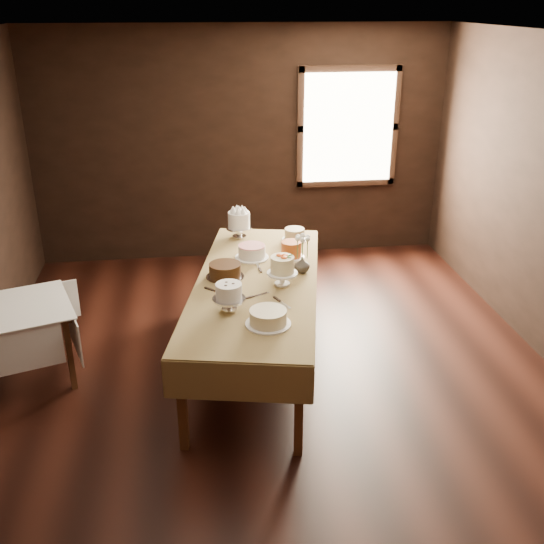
{
  "coord_description": "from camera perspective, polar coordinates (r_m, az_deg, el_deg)",
  "views": [
    {
      "loc": [
        -0.63,
        -4.54,
        3.04
      ],
      "look_at": [
        0.0,
        0.2,
        0.95
      ],
      "focal_mm": 41.36,
      "sensor_mm": 36.0,
      "label": 1
    }
  ],
  "objects": [
    {
      "name": "side_table",
      "position": [
        5.64,
        -22.06,
        -3.71
      ],
      "size": [
        1.05,
        1.05,
        0.7
      ],
      "rotation": [
        0.0,
        0.0,
        0.33
      ],
      "color": "#472712",
      "rests_on": "ground"
    },
    {
      "name": "cake_server_d",
      "position": [
        5.69,
        2.16,
        0.58
      ],
      "size": [
        0.24,
        0.09,
        0.01
      ],
      "primitive_type": "cube",
      "rotation": [
        0.0,
        0.0,
        0.29
      ],
      "color": "silver",
      "rests_on": "display_table"
    },
    {
      "name": "floor",
      "position": [
        5.5,
        0.28,
        -9.94
      ],
      "size": [
        5.0,
        6.0,
        0.01
      ],
      "primitive_type": "cube",
      "color": "black",
      "rests_on": "ground"
    },
    {
      "name": "cake_caramel",
      "position": [
        5.85,
        1.77,
        2.0
      ],
      "size": [
        0.26,
        0.26,
        0.16
      ],
      "color": "white",
      "rests_on": "display_table"
    },
    {
      "name": "cake_server_e",
      "position": [
        5.18,
        -4.75,
        -1.9
      ],
      "size": [
        0.19,
        0.18,
        0.01
      ],
      "primitive_type": "cube",
      "rotation": [
        0.0,
        0.0,
        -0.75
      ],
      "color": "silver",
      "rests_on": "display_table"
    },
    {
      "name": "display_table",
      "position": [
        5.41,
        -1.44,
        -1.4
      ],
      "size": [
        1.54,
        2.78,
        0.81
      ],
      "rotation": [
        0.0,
        0.0,
        -0.21
      ],
      "color": "#472712",
      "rests_on": "ground"
    },
    {
      "name": "cake_chocolate",
      "position": [
        5.44,
        -4.3,
        0.08
      ],
      "size": [
        0.38,
        0.38,
        0.13
      ],
      "color": "silver",
      "rests_on": "display_table"
    },
    {
      "name": "wall_front",
      "position": [
        2.34,
        11.14,
        -21.56
      ],
      "size": [
        5.0,
        0.02,
        2.8
      ],
      "primitive_type": "cube",
      "color": "black",
      "rests_on": "ground"
    },
    {
      "name": "cake_cream",
      "position": [
        4.65,
        -0.36,
        -4.19
      ],
      "size": [
        0.35,
        0.35,
        0.12
      ],
      "color": "white",
      "rests_on": "display_table"
    },
    {
      "name": "cake_server_a",
      "position": [
        5.14,
        -0.98,
        -2.04
      ],
      "size": [
        0.23,
        0.13,
        0.01
      ],
      "primitive_type": "cube",
      "rotation": [
        0.0,
        0.0,
        0.44
      ],
      "color": "silver",
      "rests_on": "display_table"
    },
    {
      "name": "cake_meringue",
      "position": [
        6.34,
        -3.02,
        4.24
      ],
      "size": [
        0.26,
        0.26,
        0.28
      ],
      "color": "silver",
      "rests_on": "display_table"
    },
    {
      "name": "cake_server_b",
      "position": [
        4.96,
        1.19,
        -3.01
      ],
      "size": [
        0.12,
        0.23,
        0.01
      ],
      "primitive_type": "cube",
      "rotation": [
        0.0,
        0.0,
        -1.15
      ],
      "color": "silver",
      "rests_on": "display_table"
    },
    {
      "name": "cake_flowers",
      "position": [
        5.27,
        0.94,
        -0.02
      ],
      "size": [
        0.26,
        0.26,
        0.27
      ],
      "color": "white",
      "rests_on": "display_table"
    },
    {
      "name": "wall_back",
      "position": [
        7.74,
        -2.78,
        11.36
      ],
      "size": [
        5.0,
        0.02,
        2.8
      ],
      "primitive_type": "cube",
      "color": "black",
      "rests_on": "ground"
    },
    {
      "name": "window",
      "position": [
        7.86,
        6.96,
        12.89
      ],
      "size": [
        1.1,
        0.05,
        1.3
      ],
      "primitive_type": "cube",
      "color": "#FFEABF",
      "rests_on": "wall_back"
    },
    {
      "name": "flower_vase",
      "position": [
        5.54,
        2.76,
        0.67
      ],
      "size": [
        0.18,
        0.18,
        0.14
      ],
      "primitive_type": "imported",
      "rotation": [
        0.0,
        0.0,
        2.04
      ],
      "color": "#2D2823",
      "rests_on": "display_table"
    },
    {
      "name": "cake_lattice",
      "position": [
        5.84,
        -1.85,
        1.79
      ],
      "size": [
        0.32,
        0.32,
        0.12
      ],
      "color": "white",
      "rests_on": "display_table"
    },
    {
      "name": "cake_server_c",
      "position": [
        5.69,
        -1.31,
        0.61
      ],
      "size": [
        0.05,
        0.24,
        0.01
      ],
      "primitive_type": "cube",
      "rotation": [
        0.0,
        0.0,
        1.66
      ],
      "color": "silver",
      "rests_on": "display_table"
    },
    {
      "name": "flower_bouquet",
      "position": [
        5.46,
        2.8,
        2.52
      ],
      "size": [
        0.14,
        0.14,
        0.2
      ],
      "primitive_type": null,
      "color": "white",
      "rests_on": "flower_vase"
    },
    {
      "name": "cake_speckled",
      "position": [
        6.29,
        2.06,
        3.41
      ],
      "size": [
        0.25,
        0.25,
        0.12
      ],
      "color": "white",
      "rests_on": "display_table"
    },
    {
      "name": "ceiling",
      "position": [
        4.59,
        0.35,
        20.6
      ],
      "size": [
        5.0,
        6.0,
        0.01
      ],
      "primitive_type": "cube",
      "color": "beige",
      "rests_on": "wall_back"
    },
    {
      "name": "cake_swirl",
      "position": [
        4.85,
        -3.94,
        -2.41
      ],
      "size": [
        0.28,
        0.28,
        0.24
      ],
      "color": "silver",
      "rests_on": "display_table"
    }
  ]
}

